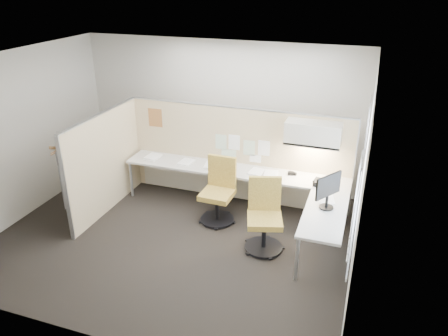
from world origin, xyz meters
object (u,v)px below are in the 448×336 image
at_px(desk, 250,182).
at_px(chair_right, 264,217).
at_px(monitor, 328,189).
at_px(chair_left, 219,192).
at_px(phone, 320,183).

relative_size(desk, chair_right, 3.63).
relative_size(desk, monitor, 7.45).
height_order(chair_right, monitor, monitor).
bearing_deg(chair_left, phone, 14.16).
distance_m(desk, chair_right, 1.06).
relative_size(chair_left, monitor, 2.04).
relative_size(monitor, phone, 2.31).
xyz_separation_m(chair_left, chair_right, (0.93, -0.55, 0.00)).
xyz_separation_m(desk, chair_right, (0.49, -0.93, -0.09)).
bearing_deg(chair_left, desk, 42.34).
bearing_deg(monitor, chair_left, 112.23).
relative_size(desk, phone, 17.23).
bearing_deg(phone, desk, -172.60).
relative_size(desk, chair_left, 3.65).
bearing_deg(chair_right, desk, 101.36).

